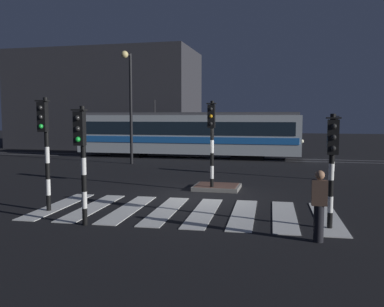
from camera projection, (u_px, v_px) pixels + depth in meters
ground_plane at (200, 197)px, 15.11m from camera, size 120.00×120.00×0.00m
rail_near at (241, 160)px, 27.87m from camera, size 80.00×0.12×0.03m
rail_far at (243, 158)px, 29.26m from camera, size 80.00×0.12×0.03m
crosswalk_zebra at (184, 211)px, 12.78m from camera, size 9.40×4.38×0.02m
traffic_island at (217, 187)px, 16.72m from camera, size 1.84×1.53×0.18m
traffic_light_corner_far_right at (334, 137)px, 18.76m from camera, size 0.36×0.42×3.08m
traffic_light_median_centre at (212, 132)px, 15.95m from camera, size 0.36×0.42×3.57m
traffic_light_corner_near_left at (45, 137)px, 12.57m from camera, size 0.36×0.42×3.55m
traffic_light_kerb_mid_left at (82, 147)px, 10.94m from camera, size 0.36×0.42×3.25m
traffic_light_corner_near_right at (332, 154)px, 10.59m from camera, size 0.36×0.42×3.04m
street_lamp_trackside_left at (129, 93)px, 25.07m from camera, size 0.44×1.21×6.85m
tram at (187, 133)px, 29.31m from camera, size 16.11×2.58×4.15m
pedestrian_waiting_at_kerb at (319, 205)px, 9.64m from camera, size 0.36×0.24×1.71m
building_backdrop at (106, 100)px, 39.52m from camera, size 17.17×8.00×9.09m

